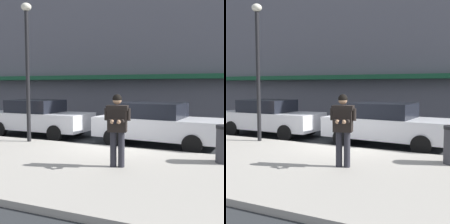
% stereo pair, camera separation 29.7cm
% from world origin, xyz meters
% --- Properties ---
extents(ground_plane, '(80.00, 80.00, 0.00)m').
position_xyz_m(ground_plane, '(0.00, 0.00, 0.00)').
color(ground_plane, '#2B2D30').
extents(sidewalk, '(32.00, 5.30, 0.14)m').
position_xyz_m(sidewalk, '(1.00, -2.85, 0.07)').
color(sidewalk, '#A8A399').
rests_on(sidewalk, ground).
extents(curb_paint_line, '(28.00, 0.12, 0.01)m').
position_xyz_m(curb_paint_line, '(1.00, 0.05, 0.00)').
color(curb_paint_line, silver).
rests_on(curb_paint_line, ground).
extents(parked_sedan_near, '(4.54, 2.01, 1.54)m').
position_xyz_m(parked_sedan_near, '(-4.09, 1.19, 0.79)').
color(parked_sedan_near, silver).
rests_on(parked_sedan_near, ground).
extents(parked_sedan_mid, '(4.62, 2.18, 1.54)m').
position_xyz_m(parked_sedan_mid, '(1.15, 1.05, 0.79)').
color(parked_sedan_mid, silver).
rests_on(parked_sedan_mid, ground).
extents(man_texting_on_phone, '(0.63, 0.64, 1.81)m').
position_xyz_m(man_texting_on_phone, '(1.14, -2.64, 1.25)').
color(man_texting_on_phone, '#23232B').
rests_on(man_texting_on_phone, sidewalk).
extents(street_lamp_post, '(0.36, 0.36, 4.88)m').
position_xyz_m(street_lamp_post, '(-3.14, -0.65, 3.14)').
color(street_lamp_post, black).
rests_on(street_lamp_post, sidewalk).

